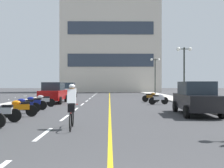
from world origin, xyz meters
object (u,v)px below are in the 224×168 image
object	(u,v)px
parked_car_far	(68,90)
motorcycle_8	(159,99)
street_lamp_mid	(184,61)
motorcycle_9	(151,97)
parked_car_mid	(54,93)
cyclist_rider	(72,105)
motorcycle_3	(1,112)
parked_car_near	(196,98)
motorcycle_4	(20,108)
motorcycle_6	(34,103)
motorcycle_5	(25,105)
motorcycle_7	(43,100)
street_lamp_far	(155,68)

from	to	relation	value
parked_car_far	motorcycle_8	distance (m)	12.77
street_lamp_mid	motorcycle_9	distance (m)	4.61
parked_car_mid	motorcycle_9	xyz separation A→B (m)	(8.78, 1.37, -0.44)
cyclist_rider	motorcycle_3	bearing A→B (deg)	154.89
parked_car_near	parked_car_mid	size ratio (longest dim) A/B	1.02
parked_car_near	motorcycle_9	distance (m)	9.60
parked_car_near	parked_car_far	bearing A→B (deg)	121.57
parked_car_mid	parked_car_far	world-z (taller)	same
motorcycle_4	motorcycle_9	bearing A→B (deg)	50.90
motorcycle_3	cyclist_rider	size ratio (longest dim) A/B	0.96
parked_car_near	motorcycle_8	size ratio (longest dim) A/B	2.56
cyclist_rider	motorcycle_8	bearing A→B (deg)	63.29
motorcycle_3	motorcycle_6	xyz separation A→B (m)	(-0.15, 5.13, 0.00)
street_lamp_mid	cyclist_rider	bearing A→B (deg)	-121.23
parked_car_mid	motorcycle_5	bearing A→B (deg)	-89.90
parked_car_far	motorcycle_6	size ratio (longest dim) A/B	2.51
motorcycle_7	cyclist_rider	world-z (taller)	cyclist_rider
motorcycle_5	motorcycle_6	world-z (taller)	same
street_lamp_far	cyclist_rider	size ratio (longest dim) A/B	3.02
motorcycle_4	motorcycle_7	distance (m)	5.51
parked_car_near	street_lamp_far	bearing A→B (deg)	84.95
street_lamp_far	parked_car_near	size ratio (longest dim) A/B	1.24
street_lamp_far	parked_car_near	distance (m)	23.84
street_lamp_mid	parked_car_near	world-z (taller)	street_lamp_mid
street_lamp_mid	parked_car_far	distance (m)	13.69
motorcycle_6	motorcycle_9	distance (m)	11.26
parked_car_far	street_lamp_far	bearing A→B (deg)	33.48
street_lamp_mid	motorcycle_8	bearing A→B (deg)	-133.87
parked_car_near	motorcycle_8	world-z (taller)	parked_car_near
parked_car_near	motorcycle_6	distance (m)	9.99
street_lamp_mid	motorcycle_4	distance (m)	16.14
motorcycle_6	street_lamp_mid	bearing A→B (deg)	31.42
motorcycle_3	motorcycle_9	world-z (taller)	same
motorcycle_5	motorcycle_7	bearing A→B (deg)	89.75
motorcycle_7	motorcycle_6	bearing A→B (deg)	-91.32
parked_car_mid	motorcycle_5	distance (m)	7.40
street_lamp_mid	motorcycle_5	xyz separation A→B (m)	(-11.93, -9.04, -3.34)
street_lamp_far	motorcycle_5	distance (m)	25.83
parked_car_near	cyclist_rider	bearing A→B (deg)	-146.01
motorcycle_8	street_lamp_far	bearing A→B (deg)	80.55
motorcycle_6	cyclist_rider	xyz separation A→B (m)	(3.48, -6.69, 0.41)
motorcycle_6	motorcycle_9	xyz separation A→B (m)	(8.80, 7.03, 0.00)
street_lamp_mid	street_lamp_far	bearing A→B (deg)	90.94
motorcycle_7	street_lamp_far	bearing A→B (deg)	58.26
street_lamp_mid	motorcycle_9	bearing A→B (deg)	-174.97
cyclist_rider	parked_car_near	bearing A→B (deg)	33.99
motorcycle_9	street_lamp_mid	bearing A→B (deg)	5.03
motorcycle_3	motorcycle_7	xyz separation A→B (m)	(-0.10, 7.25, 0.00)
motorcycle_4	cyclist_rider	bearing A→B (deg)	-46.61
street_lamp_mid	parked_car_far	bearing A→B (deg)	153.67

